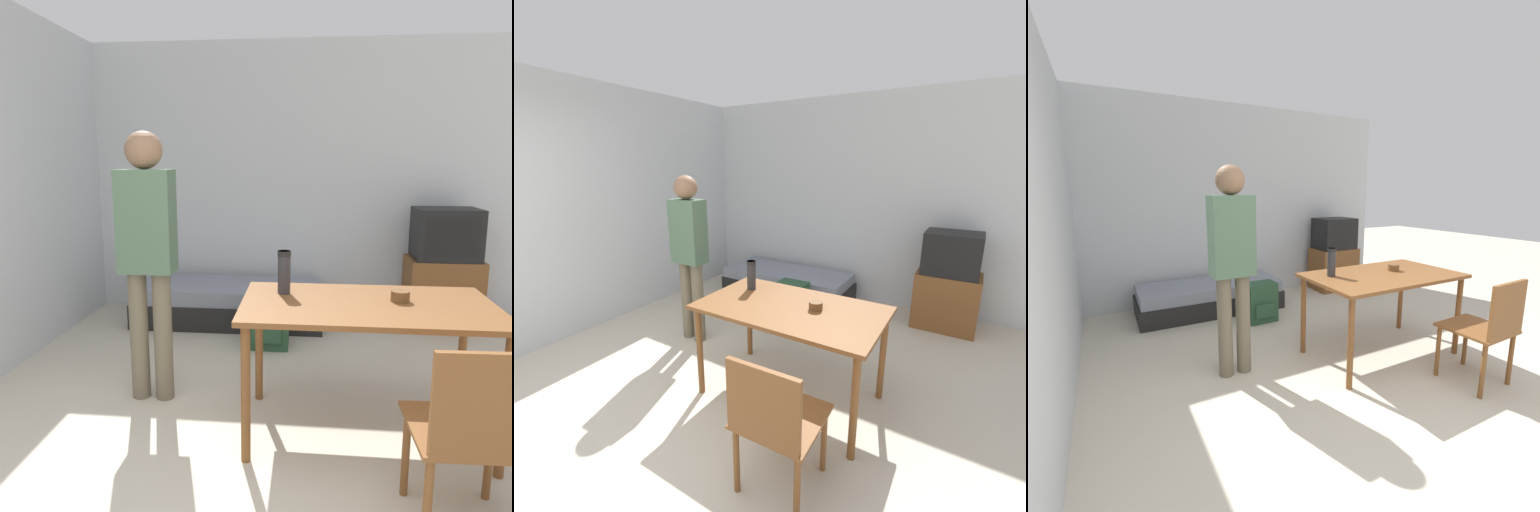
% 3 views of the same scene
% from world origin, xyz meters
% --- Properties ---
extents(ground_plane, '(20.00, 20.00, 0.00)m').
position_xyz_m(ground_plane, '(0.00, 0.00, 0.00)').
color(ground_plane, beige).
extents(wall_back, '(4.89, 0.06, 2.70)m').
position_xyz_m(wall_back, '(0.00, 3.72, 1.35)').
color(wall_back, silver).
rests_on(wall_back, ground_plane).
extents(wall_left, '(0.06, 4.69, 2.70)m').
position_xyz_m(wall_left, '(-1.98, 1.84, 1.35)').
color(wall_left, silver).
rests_on(wall_left, ground_plane).
extents(daybed, '(1.79, 0.76, 0.37)m').
position_xyz_m(daybed, '(-0.50, 3.23, 0.18)').
color(daybed, black).
rests_on(daybed, ground_plane).
extents(tv, '(0.66, 0.48, 1.12)m').
position_xyz_m(tv, '(1.52, 3.32, 0.53)').
color(tv, brown).
rests_on(tv, ground_plane).
extents(dining_table, '(1.39, 0.82, 0.78)m').
position_xyz_m(dining_table, '(0.58, 1.30, 0.69)').
color(dining_table, brown).
rests_on(dining_table, ground_plane).
extents(wooden_chair, '(0.47, 0.47, 0.88)m').
position_xyz_m(wooden_chair, '(0.92, 0.48, 0.50)').
color(wooden_chair, brown).
rests_on(wooden_chair, ground_plane).
extents(person_standing, '(0.34, 0.23, 1.73)m').
position_xyz_m(person_standing, '(-0.76, 1.60, 1.01)').
color(person_standing, '#6B604C').
rests_on(person_standing, ground_plane).
extents(thermos_flask, '(0.08, 0.08, 0.25)m').
position_xyz_m(thermos_flask, '(0.11, 1.45, 0.92)').
color(thermos_flask, '#2D2D33').
rests_on(thermos_flask, dining_table).
extents(mate_bowl, '(0.10, 0.10, 0.06)m').
position_xyz_m(mate_bowl, '(0.77, 1.35, 0.81)').
color(mate_bowl, brown).
rests_on(mate_bowl, dining_table).
extents(backpack, '(0.35, 0.26, 0.47)m').
position_xyz_m(backpack, '(-0.07, 2.58, 0.23)').
color(backpack, '#284C33').
rests_on(backpack, ground_plane).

